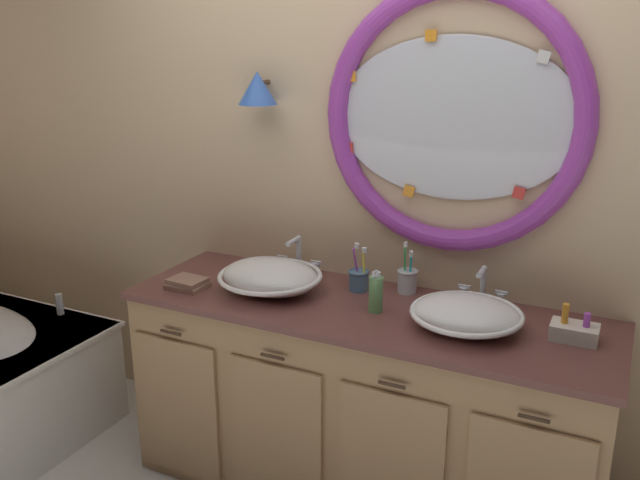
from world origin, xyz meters
name	(u,v)px	position (x,y,z in m)	size (l,w,h in m)	color
back_wall_assembly	(387,177)	(0.02, 0.58, 1.33)	(6.40, 0.26, 2.60)	#D6B78E
vanity_counter	(362,401)	(0.06, 0.24, 0.44)	(1.97, 0.65, 0.87)	tan
sink_basin_left	(270,276)	(-0.35, 0.22, 0.94)	(0.44, 0.44, 0.14)	white
sink_basin_right	(466,314)	(0.48, 0.22, 0.93)	(0.42, 0.42, 0.12)	white
faucet_set_left	(298,259)	(-0.35, 0.47, 0.94)	(0.22, 0.13, 0.18)	silver
faucet_set_right	(482,290)	(0.48, 0.47, 0.93)	(0.20, 0.12, 0.17)	silver
toothbrush_holder_left	(359,279)	(-0.02, 0.40, 0.92)	(0.09, 0.09, 0.21)	slate
toothbrush_holder_right	(407,280)	(0.17, 0.47, 0.92)	(0.09, 0.09, 0.22)	silver
soap_dispenser	(376,293)	(0.12, 0.22, 0.95)	(0.06, 0.06, 0.17)	#6BAD66
folded_hand_towel	(188,283)	(-0.69, 0.10, 0.89)	(0.16, 0.13, 0.04)	#936B56
toiletry_basket	(574,331)	(0.85, 0.29, 0.90)	(0.16, 0.11, 0.13)	beige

